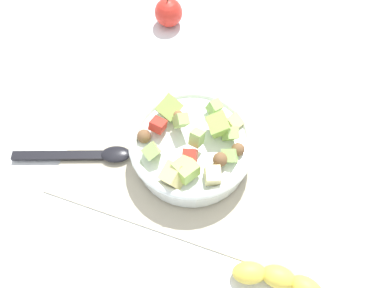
% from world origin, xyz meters
% --- Properties ---
extents(ground_plane, '(2.40, 2.40, 0.00)m').
position_xyz_m(ground_plane, '(0.00, 0.00, 0.00)').
color(ground_plane, silver).
extents(placemat, '(0.48, 0.35, 0.01)m').
position_xyz_m(placemat, '(0.00, 0.00, 0.00)').
color(placemat, '#BCB299').
rests_on(placemat, ground_plane).
extents(salad_bowl, '(0.23, 0.23, 0.11)m').
position_xyz_m(salad_bowl, '(0.01, 0.02, 0.04)').
color(salad_bowl, white).
rests_on(salad_bowl, placemat).
extents(serving_spoon, '(0.22, 0.10, 0.01)m').
position_xyz_m(serving_spoon, '(0.19, 0.08, 0.01)').
color(serving_spoon, black).
rests_on(serving_spoon, placemat).
extents(whole_apple, '(0.07, 0.07, 0.08)m').
position_xyz_m(whole_apple, '(0.18, -0.32, 0.03)').
color(whole_apple, red).
rests_on(whole_apple, ground_plane).
extents(banana_whole, '(0.15, 0.06, 0.04)m').
position_xyz_m(banana_whole, '(-0.20, 0.19, 0.02)').
color(banana_whole, yellow).
rests_on(banana_whole, ground_plane).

